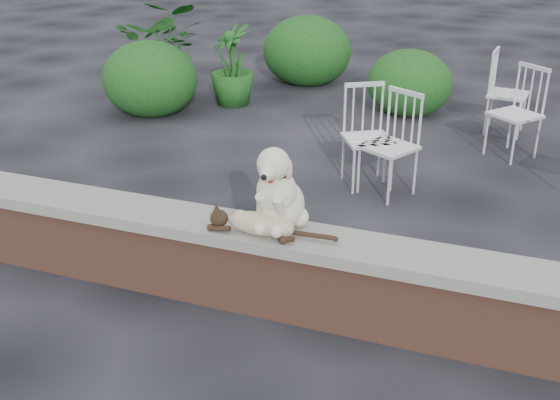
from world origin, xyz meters
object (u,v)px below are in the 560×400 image
(chair_e, at_px, (508,93))
(potted_plant_a, at_px, (166,49))
(cat, at_px, (260,222))
(dog, at_px, (281,184))
(chair_d, at_px, (515,113))
(chair_a, at_px, (368,138))
(chair_b, at_px, (389,145))
(potted_plant_b, at_px, (232,65))

(chair_e, relative_size, potted_plant_a, 0.73)
(cat, bearing_deg, dog, 62.35)
(chair_d, height_order, chair_a, same)
(chair_b, xyz_separation_m, potted_plant_a, (-3.42, 2.15, 0.18))
(chair_e, height_order, potted_plant_a, potted_plant_a)
(chair_a, xyz_separation_m, chair_e, (1.13, 2.01, 0.00))
(chair_e, height_order, potted_plant_b, potted_plant_b)
(chair_b, distance_m, chair_d, 1.72)
(potted_plant_b, bearing_deg, dog, -62.37)
(chair_a, height_order, potted_plant_a, potted_plant_a)
(chair_a, distance_m, chair_e, 2.31)
(cat, bearing_deg, potted_plant_b, 116.37)
(cat, relative_size, chair_e, 1.04)
(cat, xyz_separation_m, chair_b, (0.37, 2.17, -0.19))
(chair_b, bearing_deg, dog, -69.43)
(dog, height_order, chair_a, dog)
(chair_d, height_order, chair_e, same)
(dog, relative_size, potted_plant_b, 0.56)
(chair_d, distance_m, potted_plant_b, 3.56)
(chair_b, xyz_separation_m, potted_plant_b, (-2.46, 2.12, 0.05))
(potted_plant_a, bearing_deg, chair_d, -9.80)
(dog, xyz_separation_m, potted_plant_a, (-3.13, 4.17, -0.22))
(potted_plant_a, bearing_deg, potted_plant_b, -1.94)
(chair_a, bearing_deg, potted_plant_a, 117.26)
(dog, distance_m, potted_plant_b, 4.68)
(chair_e, xyz_separation_m, potted_plant_a, (-4.34, 0.00, 0.18))
(cat, distance_m, potted_plant_a, 5.29)
(cat, bearing_deg, potted_plant_a, 125.65)
(cat, distance_m, chair_b, 2.21)
(cat, bearing_deg, chair_b, 80.68)
(dog, relative_size, chair_b, 0.62)
(chair_d, xyz_separation_m, potted_plant_b, (-3.48, 0.74, 0.05))
(potted_plant_b, bearing_deg, chair_a, -41.53)
(dog, relative_size, potted_plant_a, 0.45)
(chair_b, height_order, potted_plant_a, potted_plant_a)
(chair_e, bearing_deg, potted_plant_b, 95.41)
(cat, distance_m, potted_plant_b, 4.77)
(chair_d, xyz_separation_m, potted_plant_a, (-4.45, 0.77, 0.18))
(chair_b, bearing_deg, potted_plant_b, 168.08)
(dog, distance_m, chair_b, 2.08)
(chair_d, relative_size, potted_plant_a, 0.73)
(cat, relative_size, chair_b, 1.04)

